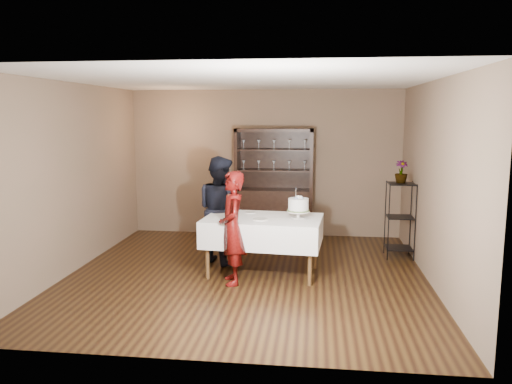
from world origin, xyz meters
TOP-DOWN VIEW (x-y plane):
  - floor at (0.00, 0.00)m, footprint 5.00×5.00m
  - ceiling at (0.00, 0.00)m, footprint 5.00×5.00m
  - back_wall at (0.00, 2.50)m, footprint 5.00×0.02m
  - wall_left at (-2.50, 0.00)m, footprint 0.02×5.00m
  - wall_right at (2.50, 0.00)m, footprint 0.02×5.00m
  - china_hutch at (0.20, 2.25)m, footprint 1.40×0.48m
  - plant_etagere at (2.28, 1.20)m, footprint 0.42×0.42m
  - cake_table at (0.22, 0.12)m, footprint 1.70×1.13m
  - woman at (-0.14, -0.33)m, footprint 0.50×0.63m
  - man at (-0.48, 0.63)m, footprint 1.00×0.99m
  - cake at (0.72, 0.14)m, footprint 0.37×0.37m
  - plate_near at (0.21, -0.04)m, footprint 0.27×0.27m
  - plate_far at (0.01, 0.41)m, footprint 0.21×0.21m
  - potted_plant at (2.27, 1.24)m, footprint 0.22×0.22m

SIDE VIEW (x-z plane):
  - floor at x=0.00m, z-range 0.00..0.00m
  - cake_table at x=0.22m, z-range 0.22..1.03m
  - plant_etagere at x=2.28m, z-range 0.05..1.25m
  - china_hutch at x=0.20m, z-range -0.34..1.66m
  - woman at x=-0.14m, z-range 0.00..1.52m
  - man at x=-0.48m, z-range 0.00..1.63m
  - plate_near at x=0.21m, z-range 0.81..0.83m
  - plate_far at x=0.01m, z-range 0.81..0.83m
  - cake at x=0.72m, z-range 0.77..1.21m
  - back_wall at x=0.00m, z-range 0.00..2.70m
  - wall_left at x=-2.50m, z-range 0.00..2.70m
  - wall_right at x=2.50m, z-range 0.00..2.70m
  - potted_plant at x=2.27m, z-range 1.19..1.54m
  - ceiling at x=0.00m, z-range 2.70..2.70m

